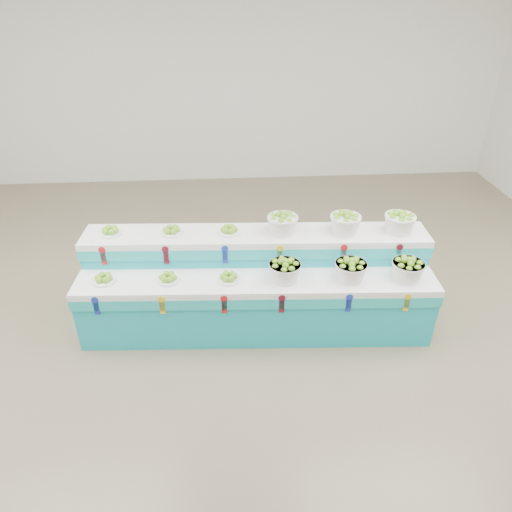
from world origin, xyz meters
name	(u,v)px	position (x,y,z in m)	size (l,w,h in m)	color
ground	(236,359)	(0.00, 0.00, 0.00)	(10.00, 10.00, 0.00)	#6E624C
back_wall	(223,69)	(0.00, 5.00, 2.00)	(10.00, 10.00, 0.00)	silver
display_stand	(256,284)	(0.26, 0.60, 0.51)	(3.74, 0.97, 1.02)	#1CADBF
plate_lower_left	(104,278)	(-1.31, 0.45, 0.77)	(0.23, 0.23, 0.09)	white
plate_lower_mid	(168,277)	(-0.66, 0.42, 0.77)	(0.23, 0.23, 0.09)	white
plate_lower_right	(229,277)	(-0.04, 0.38, 0.77)	(0.23, 0.23, 0.09)	white
basket_lower_left	(285,270)	(0.53, 0.35, 0.84)	(0.33, 0.33, 0.23)	silver
basket_lower_mid	(351,270)	(1.20, 0.32, 0.84)	(0.33, 0.33, 0.23)	silver
basket_lower_right	(408,269)	(1.78, 0.29, 0.84)	(0.33, 0.33, 0.23)	silver
plate_upper_left	(110,230)	(-1.28, 0.91, 1.07)	(0.23, 0.23, 0.09)	white
plate_upper_mid	(171,230)	(-0.63, 0.88, 1.07)	(0.23, 0.23, 0.09)	white
plate_upper_right	(229,229)	(-0.02, 0.84, 1.07)	(0.23, 0.23, 0.09)	white
basket_upper_left	(283,223)	(0.55, 0.81, 1.14)	(0.33, 0.33, 0.23)	silver
basket_upper_mid	(345,223)	(1.22, 0.78, 1.14)	(0.33, 0.33, 0.23)	silver
basket_upper_right	(400,222)	(1.80, 0.75, 1.14)	(0.33, 0.33, 0.23)	silver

